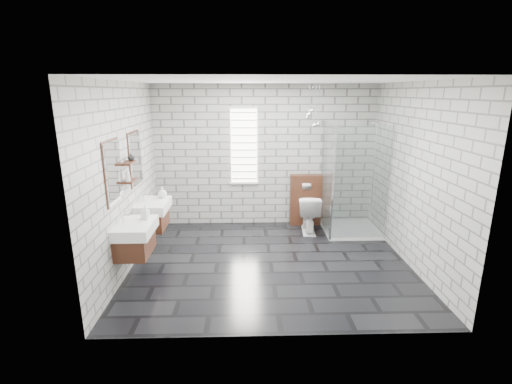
{
  "coord_description": "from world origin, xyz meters",
  "views": [
    {
      "loc": [
        -0.38,
        -5.25,
        2.55
      ],
      "look_at": [
        -0.21,
        0.35,
        1.03
      ],
      "focal_mm": 26.0,
      "sensor_mm": 36.0,
      "label": 1
    }
  ],
  "objects_px": {
    "vanity_right": "(151,207)",
    "toilet": "(309,213)",
    "cistern_panel": "(305,200)",
    "shower_enclosure": "(348,207)",
    "vanity_left": "(132,230)"
  },
  "relations": [
    {
      "from": "vanity_right",
      "to": "toilet",
      "type": "bearing_deg",
      "value": 16.6
    },
    {
      "from": "vanity_left",
      "to": "vanity_right",
      "type": "bearing_deg",
      "value": 90.0
    },
    {
      "from": "vanity_left",
      "to": "vanity_right",
      "type": "xyz_separation_m",
      "value": [
        0.0,
        1.01,
        0.0
      ]
    },
    {
      "from": "vanity_left",
      "to": "toilet",
      "type": "relative_size",
      "value": 2.19
    },
    {
      "from": "cistern_panel",
      "to": "shower_enclosure",
      "type": "relative_size",
      "value": 0.49
    },
    {
      "from": "vanity_left",
      "to": "toilet",
      "type": "bearing_deg",
      "value": 33.8
    },
    {
      "from": "cistern_panel",
      "to": "shower_enclosure",
      "type": "distance_m",
      "value": 0.87
    },
    {
      "from": "shower_enclosure",
      "to": "toilet",
      "type": "relative_size",
      "value": 2.83
    },
    {
      "from": "shower_enclosure",
      "to": "toilet",
      "type": "xyz_separation_m",
      "value": [
        -0.7,
        0.11,
        -0.15
      ]
    },
    {
      "from": "cistern_panel",
      "to": "shower_enclosure",
      "type": "xyz_separation_m",
      "value": [
        0.7,
        -0.52,
        0.0
      ]
    },
    {
      "from": "vanity_right",
      "to": "toilet",
      "type": "xyz_separation_m",
      "value": [
        2.71,
        0.81,
        -0.4
      ]
    },
    {
      "from": "vanity_right",
      "to": "cistern_panel",
      "type": "distance_m",
      "value": 2.98
    },
    {
      "from": "vanity_right",
      "to": "cistern_panel",
      "type": "height_order",
      "value": "vanity_right"
    },
    {
      "from": "vanity_right",
      "to": "shower_enclosure",
      "type": "height_order",
      "value": "shower_enclosure"
    },
    {
      "from": "vanity_right",
      "to": "shower_enclosure",
      "type": "relative_size",
      "value": 0.77
    }
  ]
}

